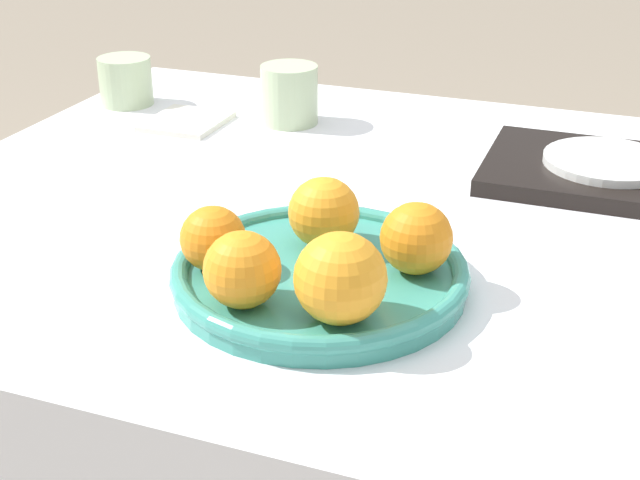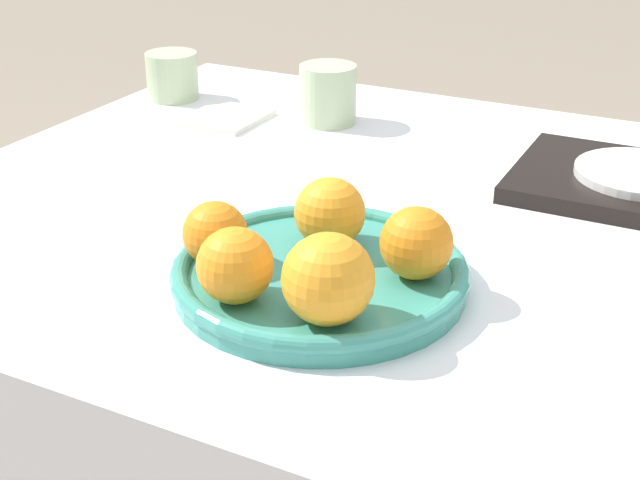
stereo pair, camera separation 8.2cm
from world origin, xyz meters
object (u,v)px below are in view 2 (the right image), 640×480
at_px(orange_0, 330,213).
at_px(orange_1, 235,266).
at_px(orange_3, 416,243).
at_px(cup_0, 328,94).
at_px(napkin, 226,118).
at_px(fruit_platter, 320,274).
at_px(orange_4, 328,279).
at_px(cup_2, 172,76).
at_px(orange_2, 215,234).
at_px(serving_tray, 639,185).

xyz_separation_m(orange_0, orange_1, (-0.02, -0.13, -0.00)).
bearing_deg(orange_0, orange_3, -12.88).
height_order(cup_0, napkin, cup_0).
distance_m(fruit_platter, orange_0, 0.07).
xyz_separation_m(orange_0, orange_4, (0.06, -0.13, 0.00)).
bearing_deg(cup_2, orange_3, -36.38).
distance_m(orange_1, orange_2, 0.07).
height_order(orange_0, serving_tray, orange_0).
distance_m(orange_1, serving_tray, 0.53).
height_order(fruit_platter, orange_0, orange_0).
distance_m(orange_2, serving_tray, 0.52).
distance_m(serving_tray, cup_2, 0.71).
xyz_separation_m(orange_3, cup_0, (-0.30, 0.42, -0.01)).
relative_size(orange_3, serving_tray, 0.23).
bearing_deg(fruit_platter, cup_2, 137.27).
bearing_deg(orange_0, fruit_platter, -73.59).
bearing_deg(orange_1, orange_3, 42.29).
bearing_deg(cup_2, orange_0, -40.18).
bearing_deg(orange_2, fruit_platter, 18.93).
height_order(serving_tray, cup_0, cup_0).
bearing_deg(orange_0, orange_1, -100.36).
relative_size(serving_tray, cup_0, 3.44).
xyz_separation_m(orange_4, cup_2, (-0.53, 0.52, -0.02)).
bearing_deg(cup_0, orange_1, -71.90).
relative_size(orange_3, cup_2, 0.84).
xyz_separation_m(fruit_platter, napkin, (-0.35, 0.39, -0.01)).
distance_m(fruit_platter, napkin, 0.52).
height_order(orange_0, orange_1, orange_0).
distance_m(orange_1, orange_3, 0.17).
distance_m(orange_2, orange_4, 0.15).
relative_size(orange_1, serving_tray, 0.24).
bearing_deg(cup_0, orange_4, -63.65).
bearing_deg(fruit_platter, orange_0, 106.41).
relative_size(fruit_platter, orange_4, 3.58).
bearing_deg(orange_4, cup_2, 135.27).
distance_m(fruit_platter, orange_3, 0.10).
height_order(fruit_platter, orange_1, orange_1).
xyz_separation_m(fruit_platter, serving_tray, (0.23, 0.37, -0.00)).
relative_size(fruit_platter, orange_1, 4.14).
bearing_deg(orange_4, orange_2, 161.59).
height_order(orange_4, cup_0, orange_4).
height_order(orange_2, cup_0, cup_0).
relative_size(orange_1, orange_3, 1.00).
relative_size(orange_4, serving_tray, 0.27).
height_order(orange_4, napkin, orange_4).
height_order(orange_2, orange_3, orange_3).
height_order(orange_4, serving_tray, orange_4).
height_order(orange_2, serving_tray, orange_2).
distance_m(fruit_platter, orange_2, 0.11).
bearing_deg(serving_tray, fruit_platter, -121.66).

